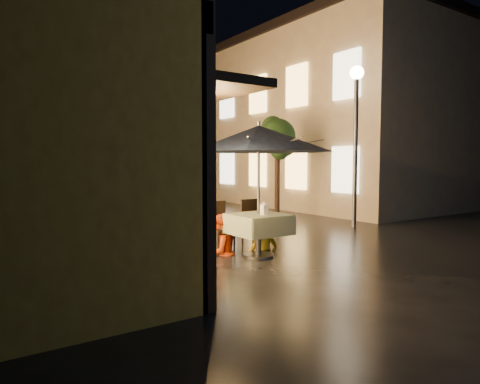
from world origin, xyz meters
TOP-DOWN VIEW (x-y plane):
  - ground at (0.00, 0.00)m, footprint 90.00×90.00m
  - east_building_near at (7.49, 6.50)m, footprint 7.30×9.30m
  - east_building_far at (7.49, 18.00)m, footprint 7.30×10.30m
  - street_tree at (2.41, 4.51)m, footprint 1.43×1.20m
  - streetlamp_near at (3.00, 2.00)m, footprint 0.36×0.36m
  - streetlamp_far at (3.00, 14.00)m, footprint 0.36×0.36m
  - cafe_table at (-1.23, 0.59)m, footprint 0.99×0.99m
  - patio_umbrella at (-1.23, 0.59)m, footprint 2.65×2.65m
  - cafe_chair_left at (-1.63, 1.32)m, footprint 0.42×0.42m
  - cafe_chair_right at (-0.83, 1.32)m, footprint 0.42×0.42m
  - table_lantern at (-1.23, 0.41)m, footprint 0.16×0.16m
  - person_orange at (-1.69, 1.16)m, footprint 0.81×0.68m
  - person_yellow at (-0.76, 1.11)m, footprint 0.96×0.60m
  - bicycle_0 at (-2.73, 3.72)m, footprint 1.68×0.88m
  - bicycle_1 at (-2.20, 4.24)m, footprint 1.50×0.56m
  - bicycle_2 at (-2.35, 5.16)m, footprint 1.61×0.58m
  - bicycle_3 at (-2.73, 5.90)m, footprint 1.61×1.02m
  - bicycle_4 at (-2.26, 7.26)m, footprint 1.85×0.95m
  - bicycle_5 at (-2.16, 7.85)m, footprint 1.67×0.76m
  - bicycle_6 at (-2.84, 9.00)m, footprint 1.89×1.12m

SIDE VIEW (x-z plane):
  - ground at x=0.00m, z-range 0.00..0.00m
  - bicycle_0 at x=-2.73m, z-range 0.00..0.84m
  - bicycle_2 at x=-2.35m, z-range 0.00..0.84m
  - bicycle_1 at x=-2.20m, z-range 0.00..0.88m
  - bicycle_4 at x=-2.26m, z-range 0.00..0.93m
  - bicycle_6 at x=-2.84m, z-range 0.00..0.94m
  - bicycle_3 at x=-2.73m, z-range 0.00..0.94m
  - bicycle_5 at x=-2.16m, z-range 0.00..0.97m
  - cafe_chair_left at x=-1.63m, z-range 0.05..1.03m
  - cafe_chair_right at x=-0.83m, z-range 0.05..1.03m
  - cafe_table at x=-1.23m, z-range 0.20..0.98m
  - person_yellow at x=-0.76m, z-range 0.00..1.43m
  - person_orange at x=-1.69m, z-range 0.00..1.48m
  - table_lantern at x=-1.23m, z-range 0.79..1.04m
  - patio_umbrella at x=-1.23m, z-range 0.92..3.38m
  - street_tree at x=2.41m, z-range 0.85..4.00m
  - streetlamp_near at x=3.00m, z-range 0.80..5.03m
  - streetlamp_far at x=3.00m, z-range 0.80..5.03m
  - east_building_near at x=7.49m, z-range 0.01..6.81m
  - east_building_far at x=7.49m, z-range 0.01..7.31m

